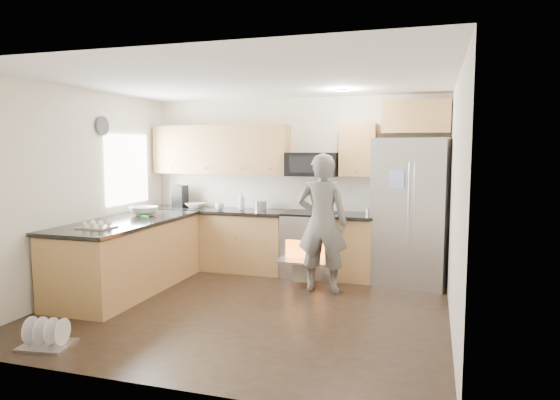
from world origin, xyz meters
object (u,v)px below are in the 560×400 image
(refrigerator, at_px, (412,212))
(dish_rack, at_px, (47,339))
(person, at_px, (322,223))
(stove_range, at_px, (311,230))

(refrigerator, xyz_separation_m, dish_rack, (-3.16, -3.31, -0.92))
(person, bearing_deg, dish_rack, 47.96)
(person, relative_size, dish_rack, 3.57)
(refrigerator, xyz_separation_m, person, (-1.09, -0.74, -0.10))
(person, bearing_deg, refrigerator, -148.86)
(stove_range, relative_size, refrigerator, 0.90)
(stove_range, xyz_separation_m, dish_rack, (-1.74, -3.30, -0.60))
(stove_range, relative_size, dish_rack, 3.56)
(stove_range, bearing_deg, refrigerator, 0.29)
(stove_range, bearing_deg, person, -65.77)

